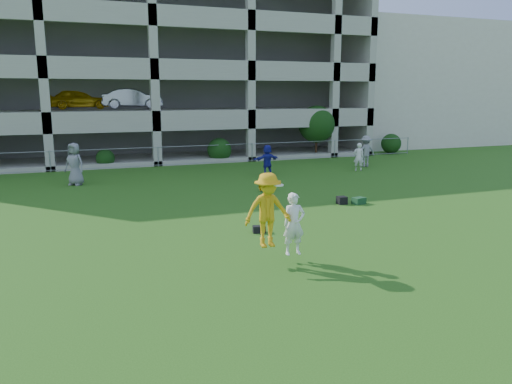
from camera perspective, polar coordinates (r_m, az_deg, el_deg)
name	(u,v)px	position (r m, az deg, el deg)	size (l,w,h in m)	color
ground	(289,269)	(12.68, 3.77, -8.80)	(100.00, 100.00, 0.00)	#235114
stucco_building	(394,85)	(47.85, 15.46, 11.67)	(16.00, 14.00, 10.00)	beige
bystander_c	(75,164)	(25.29, -20.02, 3.02)	(0.99, 0.64, 2.02)	gray
bystander_d	(267,160)	(26.57, 1.29, 3.66)	(1.53, 0.49, 1.64)	#21239B
bystander_e	(359,157)	(28.77, 11.64, 3.95)	(0.58, 0.38, 1.58)	silver
bystander_f	(366,151)	(30.50, 12.42, 4.58)	(1.20, 0.69, 1.85)	gray
bag_black_b	(259,229)	(15.80, 0.36, -4.28)	(0.40, 0.25, 0.22)	black
bag_green_c	(359,201)	(20.24, 11.67, -0.98)	(0.50, 0.35, 0.26)	#153A19
crate_d	(342,200)	(20.11, 9.78, -0.93)	(0.35, 0.35, 0.30)	black
bag_green_g	(266,189)	(22.33, 1.20, 0.38)	(0.50, 0.30, 0.25)	#153B22
frisbee_contest	(273,213)	(12.59, 1.93, -2.38)	(1.66, 0.73, 2.19)	gold
parking_garage	(135,70)	(38.88, -13.67, 13.43)	(30.00, 14.00, 12.00)	#9E998C
fence	(158,156)	(30.47, -11.13, 4.03)	(36.06, 0.06, 1.20)	gray
shrub_row	(228,138)	(32.11, -3.26, 6.19)	(34.38, 2.52, 3.50)	#163D11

